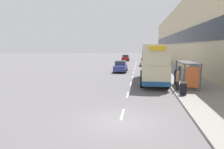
{
  "coord_description": "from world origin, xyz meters",
  "views": [
    {
      "loc": [
        1.03,
        -10.56,
        4.11
      ],
      "look_at": [
        -3.22,
        19.14,
        -0.13
      ],
      "focal_mm": 32.0,
      "sensor_mm": 36.0,
      "label": 1
    }
  ],
  "objects": [
    {
      "name": "lane_mark_1",
      "position": [
        0.0,
        6.13,
        0.01
      ],
      "size": [
        0.12,
        2.0,
        0.01
      ],
      "color": "silver",
      "rests_on": "ground_plane"
    },
    {
      "name": "pedestrian_1",
      "position": [
        4.4,
        7.93,
        1.04
      ],
      "size": [
        0.35,
        0.35,
        1.75
      ],
      "color": "#23232D",
      "rests_on": "ground_plane"
    },
    {
      "name": "car_0",
      "position": [
        1.95,
        32.12,
        0.83
      ],
      "size": [
        2.01,
        4.39,
        1.65
      ],
      "color": "#B7B799",
      "rests_on": "ground_plane"
    },
    {
      "name": "lane_mark_6",
      "position": [
        0.0,
        31.19,
        0.01
      ],
      "size": [
        0.12,
        2.0,
        0.01
      ],
      "color": "silver",
      "rests_on": "ground_plane"
    },
    {
      "name": "lane_mark_5",
      "position": [
        0.0,
        26.18,
        0.01
      ],
      "size": [
        0.12,
        2.0,
        0.01
      ],
      "color": "silver",
      "rests_on": "ground_plane"
    },
    {
      "name": "lane_mark_7",
      "position": [
        0.0,
        36.21,
        0.01
      ],
      "size": [
        0.12,
        2.0,
        0.01
      ],
      "color": "silver",
      "rests_on": "ground_plane"
    },
    {
      "name": "pavement",
      "position": [
        6.5,
        38.5,
        0.07
      ],
      "size": [
        5.0,
        93.0,
        0.14
      ],
      "color": "gray",
      "rests_on": "ground_plane"
    },
    {
      "name": "lane_mark_0",
      "position": [
        0.0,
        1.12,
        0.01
      ],
      "size": [
        0.12,
        2.0,
        0.01
      ],
      "color": "silver",
      "rests_on": "ground_plane"
    },
    {
      "name": "lane_mark_4",
      "position": [
        0.0,
        21.17,
        0.01
      ],
      "size": [
        0.12,
        2.0,
        0.01
      ],
      "color": "silver",
      "rests_on": "ground_plane"
    },
    {
      "name": "pedestrian_2",
      "position": [
        4.71,
        10.86,
        1.01
      ],
      "size": [
        0.34,
        0.34,
        1.69
      ],
      "color": "#23232D",
      "rests_on": "ground_plane"
    },
    {
      "name": "lane_mark_8",
      "position": [
        0.0,
        41.22,
        0.01
      ],
      "size": [
        0.12,
        2.0,
        0.01
      ],
      "color": "silver",
      "rests_on": "ground_plane"
    },
    {
      "name": "litter_bin",
      "position": [
        4.55,
        6.11,
        0.67
      ],
      "size": [
        0.55,
        0.55,
        1.05
      ],
      "color": "black",
      "rests_on": "ground_plane"
    },
    {
      "name": "car_2",
      "position": [
        -2.13,
        21.44,
        0.89
      ],
      "size": [
        2.06,
        4.57,
        1.8
      ],
      "rotation": [
        0.0,
        0.0,
        3.14
      ],
      "color": "navy",
      "rests_on": "ground_plane"
    },
    {
      "name": "bus_shelter",
      "position": [
        5.77,
        9.33,
        1.88
      ],
      "size": [
        1.6,
        4.2,
        2.48
      ],
      "color": "#4C4C51",
      "rests_on": "ground_plane"
    },
    {
      "name": "terrace_facade",
      "position": [
        10.49,
        38.5,
        6.6
      ],
      "size": [
        3.1,
        93.0,
        13.21
      ],
      "color": "#C6B793",
      "rests_on": "ground_plane"
    },
    {
      "name": "car_1",
      "position": [
        -3.21,
        46.57,
        0.86
      ],
      "size": [
        2.09,
        4.28,
        1.72
      ],
      "rotation": [
        0.0,
        0.0,
        3.14
      ],
      "color": "maroon",
      "rests_on": "ground_plane"
    },
    {
      "name": "ground_plane",
      "position": [
        0.0,
        0.0,
        0.0
      ],
      "size": [
        220.0,
        220.0,
        0.0
      ],
      "primitive_type": "plane",
      "color": "#5B595B"
    },
    {
      "name": "lane_mark_2",
      "position": [
        0.0,
        11.14,
        0.01
      ],
      "size": [
        0.12,
        2.0,
        0.01
      ],
      "color": "silver",
      "rests_on": "ground_plane"
    },
    {
      "name": "double_decker_bus_near",
      "position": [
        2.47,
        12.55,
        2.28
      ],
      "size": [
        2.85,
        10.12,
        4.3
      ],
      "color": "beige",
      "rests_on": "ground_plane"
    },
    {
      "name": "lane_mark_3",
      "position": [
        0.0,
        16.16,
        0.01
      ],
      "size": [
        0.12,
        2.0,
        0.01
      ],
      "color": "silver",
      "rests_on": "ground_plane"
    },
    {
      "name": "pedestrian_at_shelter",
      "position": [
        5.71,
        14.19,
        1.07
      ],
      "size": [
        0.36,
        0.36,
        1.81
      ],
      "color": "#23232D",
      "rests_on": "ground_plane"
    }
  ]
}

